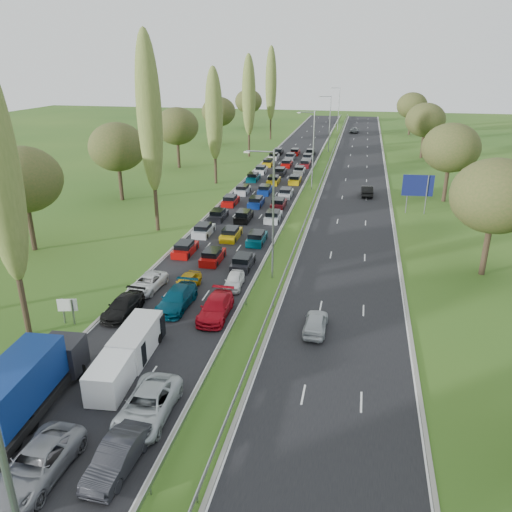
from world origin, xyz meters
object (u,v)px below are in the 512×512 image
Objects in this scene: white_van_front at (116,369)px; direction_sign at (418,187)px; near_car_2 at (148,283)px; near_car_3 at (123,306)px; blue_lorry at (29,382)px; info_sign at (68,308)px; white_van_rear at (138,338)px.

direction_sign is at bearing 58.37° from white_van_front.
near_car_2 is 4.66m from near_car_3.
direction_sign reaches higher than blue_lorry.
info_sign is 0.40× the size of direction_sign.
near_car_2 is 2.26× the size of info_sign.
direction_sign reaches higher than near_car_3.
blue_lorry is 1.72× the size of white_van_front.
white_van_rear is at bearing -21.01° from info_sign.
direction_sign is at bearing 52.94° from near_car_2.
near_car_3 is 6.15m from white_van_rear.
white_van_front is at bearing 38.97° from blue_lorry.
blue_lorry is (0.14, -12.03, 1.20)m from near_car_3.
near_car_3 reaches higher than near_car_2.
white_van_rear is at bearing -118.95° from direction_sign.
blue_lorry is 4.19× the size of info_sign.
direction_sign reaches higher than near_car_2.
white_van_front is at bearing -41.31° from info_sign.
info_sign is at bearing -128.17° from direction_sign.
blue_lorry is 10.41m from info_sign.
near_car_3 is (-0.07, -4.66, 0.05)m from near_car_2.
white_van_rear is (3.52, -9.64, 0.42)m from near_car_2.
direction_sign is at bearing 51.83° from info_sign.
direction_sign is at bearing 57.95° from white_van_rear.
near_car_3 is at bearing 108.67° from white_van_front.
direction_sign reaches higher than info_sign.
direction_sign reaches higher than white_van_rear.
white_van_front reaches higher than near_car_3.
info_sign is at bearing -113.53° from near_car_2.
near_car_2 is at bearing 91.63° from near_car_3.
white_van_rear is 1.03× the size of direction_sign.
info_sign is (-7.04, 2.70, 0.27)m from white_van_rear.
blue_lorry is at bearing -118.53° from direction_sign.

